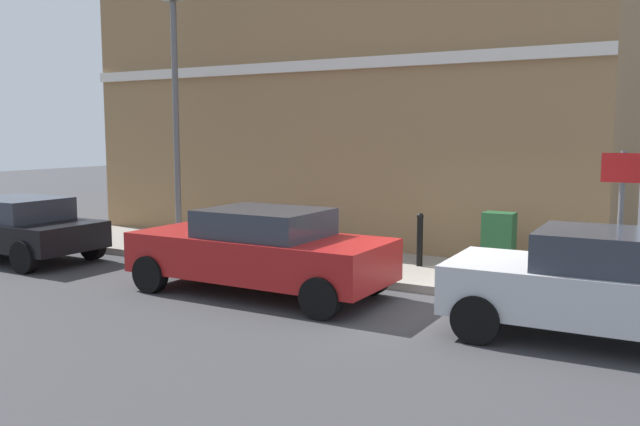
{
  "coord_description": "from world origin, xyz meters",
  "views": [
    {
      "loc": [
        -9.86,
        -3.33,
        2.71
      ],
      "look_at": [
        1.03,
        2.86,
        1.2
      ],
      "focal_mm": 37.16,
      "sensor_mm": 36.0,
      "label": 1
    }
  ],
  "objects_px": {
    "lamppost": "(176,107)",
    "utility_cabinet": "(498,246)",
    "bollard_far_kerb": "(299,239)",
    "bollard_near_cabinet": "(420,238)",
    "street_sign": "(621,204)",
    "car_black": "(13,227)",
    "car_red": "(260,250)",
    "car_silver": "(627,287)"
  },
  "relations": [
    {
      "from": "bollard_near_cabinet",
      "to": "bollard_far_kerb",
      "type": "xyz_separation_m",
      "value": [
        -1.31,
        1.94,
        0.0
      ]
    },
    {
      "from": "utility_cabinet",
      "to": "lamppost",
      "type": "bearing_deg",
      "value": 91.16
    },
    {
      "from": "car_black",
      "to": "utility_cabinet",
      "type": "bearing_deg",
      "value": -163.47
    },
    {
      "from": "bollard_near_cabinet",
      "to": "lamppost",
      "type": "xyz_separation_m",
      "value": [
        -0.25,
        5.89,
        2.6
      ]
    },
    {
      "from": "bollard_far_kerb",
      "to": "lamppost",
      "type": "bearing_deg",
      "value": 74.98
    },
    {
      "from": "street_sign",
      "to": "lamppost",
      "type": "bearing_deg",
      "value": 84.81
    },
    {
      "from": "car_silver",
      "to": "street_sign",
      "type": "distance_m",
      "value": 1.96
    },
    {
      "from": "car_red",
      "to": "bollard_near_cabinet",
      "type": "height_order",
      "value": "car_red"
    },
    {
      "from": "car_black",
      "to": "lamppost",
      "type": "relative_size",
      "value": 0.74
    },
    {
      "from": "bollard_near_cabinet",
      "to": "lamppost",
      "type": "distance_m",
      "value": 6.44
    },
    {
      "from": "lamppost",
      "to": "car_silver",
      "type": "bearing_deg",
      "value": -104.83
    },
    {
      "from": "car_red",
      "to": "utility_cabinet",
      "type": "xyz_separation_m",
      "value": [
        2.77,
        -3.29,
        -0.08
      ]
    },
    {
      "from": "car_black",
      "to": "lamppost",
      "type": "xyz_separation_m",
      "value": [
        2.7,
        -2.29,
        2.6
      ]
    },
    {
      "from": "lamppost",
      "to": "car_red",
      "type": "bearing_deg",
      "value": -122.33
    },
    {
      "from": "car_red",
      "to": "car_black",
      "type": "bearing_deg",
      "value": 0.77
    },
    {
      "from": "car_red",
      "to": "street_sign",
      "type": "bearing_deg",
      "value": -161.77
    },
    {
      "from": "bollard_far_kerb",
      "to": "lamppost",
      "type": "distance_m",
      "value": 4.84
    },
    {
      "from": "car_silver",
      "to": "bollard_far_kerb",
      "type": "distance_m",
      "value": 6.04
    },
    {
      "from": "bollard_far_kerb",
      "to": "bollard_near_cabinet",
      "type": "bearing_deg",
      "value": -56.05
    },
    {
      "from": "lamppost",
      "to": "utility_cabinet",
      "type": "bearing_deg",
      "value": -88.84
    },
    {
      "from": "car_silver",
      "to": "bollard_far_kerb",
      "type": "bearing_deg",
      "value": -16.24
    },
    {
      "from": "car_black",
      "to": "bollard_near_cabinet",
      "type": "relative_size",
      "value": 4.07
    },
    {
      "from": "car_black",
      "to": "lamppost",
      "type": "height_order",
      "value": "lamppost"
    },
    {
      "from": "car_silver",
      "to": "car_black",
      "type": "relative_size",
      "value": 1.07
    },
    {
      "from": "car_red",
      "to": "bollard_near_cabinet",
      "type": "distance_m",
      "value": 3.36
    },
    {
      "from": "car_red",
      "to": "lamppost",
      "type": "xyz_separation_m",
      "value": [
        2.62,
        4.15,
        2.55
      ]
    },
    {
      "from": "car_black",
      "to": "utility_cabinet",
      "type": "xyz_separation_m",
      "value": [
        2.85,
        -9.73,
        -0.02
      ]
    },
    {
      "from": "car_black",
      "to": "bollard_near_cabinet",
      "type": "bearing_deg",
      "value": -159.97
    },
    {
      "from": "car_silver",
      "to": "car_red",
      "type": "relative_size",
      "value": 1.01
    },
    {
      "from": "car_black",
      "to": "bollard_near_cabinet",
      "type": "xyz_separation_m",
      "value": [
        2.95,
        -8.18,
        0.0
      ]
    },
    {
      "from": "car_silver",
      "to": "car_black",
      "type": "xyz_separation_m",
      "value": [
        -0.11,
        12.08,
        -0.07
      ]
    },
    {
      "from": "car_red",
      "to": "street_sign",
      "type": "distance_m",
      "value": 5.72
    },
    {
      "from": "street_sign",
      "to": "utility_cabinet",
      "type": "bearing_deg",
      "value": 63.95
    },
    {
      "from": "car_silver",
      "to": "bollard_near_cabinet",
      "type": "distance_m",
      "value": 4.82
    },
    {
      "from": "bollard_near_cabinet",
      "to": "car_silver",
      "type": "bearing_deg",
      "value": -126.11
    },
    {
      "from": "car_red",
      "to": "street_sign",
      "type": "xyz_separation_m",
      "value": [
        1.76,
        -5.37,
        0.91
      ]
    },
    {
      "from": "car_silver",
      "to": "lamppost",
      "type": "distance_m",
      "value": 10.43
    },
    {
      "from": "lamppost",
      "to": "bollard_far_kerb",
      "type": "bearing_deg",
      "value": -105.02
    },
    {
      "from": "utility_cabinet",
      "to": "bollard_far_kerb",
      "type": "height_order",
      "value": "utility_cabinet"
    },
    {
      "from": "car_red",
      "to": "lamppost",
      "type": "height_order",
      "value": "lamppost"
    },
    {
      "from": "bollard_near_cabinet",
      "to": "car_red",
      "type": "bearing_deg",
      "value": 148.75
    },
    {
      "from": "car_red",
      "to": "car_black",
      "type": "relative_size",
      "value": 1.06
    }
  ]
}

